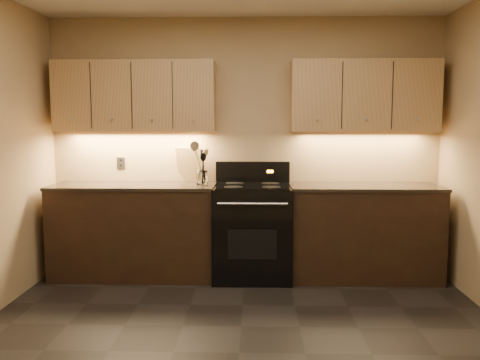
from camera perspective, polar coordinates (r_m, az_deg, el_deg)
name	(u,v)px	position (r m, az deg, el deg)	size (l,w,h in m)	color
floor	(239,353)	(3.61, -0.09, -18.83)	(4.00, 4.00, 0.00)	black
wall_back	(245,146)	(5.27, 0.57, 3.86)	(4.00, 0.04, 2.60)	tan
counter_left	(135,230)	(5.22, -11.73, -5.55)	(1.62, 0.62, 0.93)	black
counter_right	(363,232)	(5.19, 13.69, -5.66)	(1.46, 0.62, 0.93)	black
stove	(252,230)	(5.06, 1.40, -5.65)	(0.76, 0.68, 1.14)	black
upper_cab_left	(135,96)	(5.26, -11.69, 9.17)	(1.60, 0.30, 0.70)	tan
upper_cab_right	(364,96)	(5.23, 13.75, 9.13)	(1.44, 0.30, 0.70)	tan
outlet_plate	(121,163)	(5.46, -13.23, 1.88)	(0.09, 0.01, 0.12)	#B2B5BA
utensil_crock	(202,178)	(5.04, -4.28, 0.22)	(0.14, 0.14, 0.14)	white
cutting_board	(190,165)	(5.27, -5.64, 1.73)	(0.29, 0.02, 0.36)	tan
wooden_spoon	(198,166)	(5.03, -4.74, 1.60)	(0.06, 0.06, 0.34)	tan
black_spoon	(202,167)	(5.04, -4.26, 1.48)	(0.06, 0.06, 0.32)	black
black_turner	(204,166)	(5.01, -4.09, 1.61)	(0.08, 0.08, 0.34)	black
steel_spatula	(206,163)	(5.02, -3.89, 1.93)	(0.08, 0.08, 0.40)	silver
steel_skimmer	(204,163)	(5.01, -4.06, 1.95)	(0.09, 0.09, 0.40)	silver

